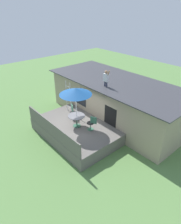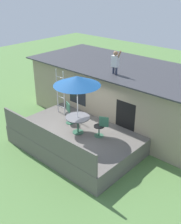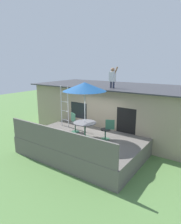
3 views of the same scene
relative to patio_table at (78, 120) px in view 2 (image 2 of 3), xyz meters
The scene contains 10 objects.
ground_plane 1.39m from the patio_table, 153.91° to the left, with size 40.00×40.00×0.00m, color #567F42.
house 3.66m from the patio_table, 91.79° to the left, with size 10.50×4.50×2.86m.
deck 0.99m from the patio_table, 153.91° to the left, with size 5.45×3.63×0.80m, color #605B56.
deck_railing 1.72m from the patio_table, 93.82° to the right, with size 5.35×0.08×0.90m, color #605B56.
patio_table is the anchor object (origin of this frame).
patio_umbrella 1.76m from the patio_table, 26.57° to the left, with size 1.90×1.90×2.54m.
step_ladder 2.14m from the patio_table, 157.54° to the left, with size 0.52×0.04×2.20m.
person_figure 3.14m from the patio_table, 87.91° to the left, with size 0.47×0.20×1.11m.
patio_chair_left 1.03m from the patio_table, 156.78° to the left, with size 0.60×0.44×0.92m.
patio_chair_right 1.02m from the patio_table, 24.54° to the left, with size 0.59×0.44×0.92m.
Camera 2 is at (7.37, -7.26, 6.79)m, focal length 43.99 mm.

